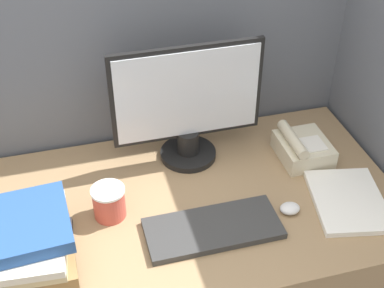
% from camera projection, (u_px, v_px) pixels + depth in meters
% --- Properties ---
extents(cubicle_panel_rear, '(1.73, 0.04, 1.68)m').
position_uv_depth(cubicle_panel_rear, '(155.00, 112.00, 1.91)').
color(cubicle_panel_rear, slate).
rests_on(cubicle_panel_rear, ground_plane).
extents(desk, '(1.33, 0.75, 0.78)m').
position_uv_depth(desk, '(185.00, 283.00, 1.87)').
color(desk, '#937551').
rests_on(desk, ground_plane).
extents(monitor, '(0.49, 0.19, 0.41)m').
position_uv_depth(monitor, '(188.00, 107.00, 1.70)').
color(monitor, black).
rests_on(monitor, desk).
extents(keyboard, '(0.39, 0.17, 0.02)m').
position_uv_depth(keyboard, '(213.00, 228.00, 1.53)').
color(keyboard, '#333333').
rests_on(keyboard, desk).
extents(mouse, '(0.06, 0.05, 0.03)m').
position_uv_depth(mouse, '(290.00, 208.00, 1.59)').
color(mouse, silver).
rests_on(mouse, desk).
extents(coffee_cup, '(0.10, 0.10, 0.10)m').
position_uv_depth(coffee_cup, '(109.00, 202.00, 1.56)').
color(coffee_cup, '#BF4C3F').
rests_on(coffee_cup, desk).
extents(book_stack, '(0.25, 0.31, 0.15)m').
position_uv_depth(book_stack, '(29.00, 242.00, 1.41)').
color(book_stack, '#262628').
rests_on(book_stack, desk).
extents(desk_telephone, '(0.16, 0.18, 0.10)m').
position_uv_depth(desk_telephone, '(302.00, 148.00, 1.79)').
color(desk_telephone, beige).
rests_on(desk_telephone, desk).
extents(paper_pile, '(0.26, 0.31, 0.02)m').
position_uv_depth(paper_pile, '(348.00, 201.00, 1.63)').
color(paper_pile, white).
rests_on(paper_pile, desk).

